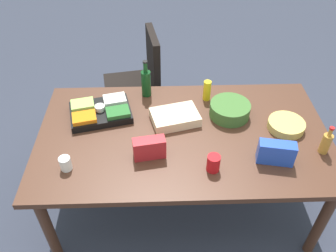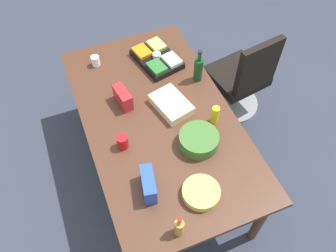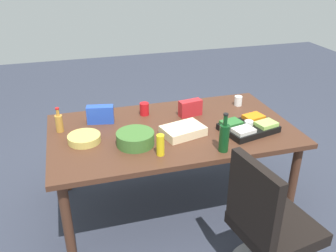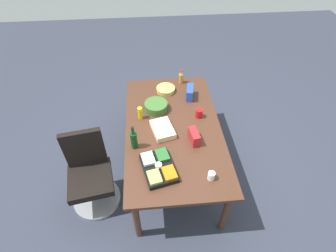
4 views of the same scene
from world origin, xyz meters
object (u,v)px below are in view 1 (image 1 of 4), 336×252
Objects in this scene: red_solo_cup at (213,163)px; paper_cup at (65,163)px; veggie_tray at (101,111)px; dressing_bottle at (326,143)px; mustard_bottle at (207,90)px; office_chair at (137,93)px; chip_bag_red at (149,148)px; wine_bottle at (146,82)px; chip_bowl at (286,125)px; sheet_cake at (175,117)px; chip_bag_blue at (276,153)px; conference_table at (183,141)px; salad_bowl at (230,110)px.

red_solo_cup reaches higher than paper_cup.
veggie_tray is at bearing 73.05° from paper_cup.
veggie_tray is at bearing 164.39° from dressing_bottle.
paper_cup is at bearing -144.26° from mustard_bottle.
office_chair is 4.73× the size of dressing_bottle.
chip_bag_red is (-1.10, -0.00, -0.01)m from dressing_bottle.
wine_bottle reaches higher than chip_bag_red.
mustard_bottle is 1.14m from paper_cup.
veggie_tray is 1.92× the size of chip_bowl.
dressing_bottle is 1.30m from wine_bottle.
mustard_bottle is (0.04, 0.70, 0.02)m from red_solo_cup.
sheet_cake is (-0.21, 0.45, -0.02)m from red_solo_cup.
office_chair is at bearing 74.03° from paper_cup.
chip_bag_blue is 1.07m from wine_bottle.
paper_cup is (-0.93, -0.67, -0.03)m from mustard_bottle.
chip_bag_red is at bearing -165.96° from chip_bowl.
mustard_bottle reaches higher than sheet_cake.
conference_table is at bearing 153.50° from chip_bag_blue.
conference_table is 4.12× the size of veggie_tray.
chip_bag_red is (0.50, 0.09, 0.02)m from paper_cup.
dressing_bottle is at bearing -40.22° from mustard_bottle.
conference_table is 9.56× the size of dressing_bottle.
chip_bowl is at bearing 12.64° from paper_cup.
office_chair is 3.03× the size of sheet_cake.
wine_bottle is (-0.41, 0.77, 0.06)m from red_solo_cup.
veggie_tray is at bearing 143.95° from red_solo_cup.
veggie_tray is 0.54m from chip_bag_red.
chip_bag_blue reaches higher than veggie_tray.
sheet_cake reaches higher than chip_bowl.
salad_bowl is 1.14× the size of chip_bowl.
mustard_bottle is at bearing 118.14° from chip_bag_blue.
veggie_tray is at bearing -143.63° from wine_bottle.
veggie_tray is at bearing -167.77° from mustard_bottle.
sheet_cake is at bearing 62.17° from chip_bag_red.
dressing_bottle reaches higher than chip_bag_red.
chip_bowl is at bearing -41.43° from office_chair.
wine_bottle is (-0.59, 0.27, 0.06)m from salad_bowl.
sheet_cake is at bearing -8.60° from veggie_tray.
red_solo_cup is 0.34× the size of sheet_cake.
wine_bottle is at bearing 122.52° from sheet_cake.
sheet_cake is at bearing -172.49° from salad_bowl.
dressing_bottle reaches higher than conference_table.
salad_bowl is (0.71, -0.79, 0.42)m from office_chair.
office_chair is at bearing 102.05° from wine_bottle.
office_chair is 3.92× the size of chip_bowl.
sheet_cake is (0.32, -0.85, 0.41)m from office_chair.
mustard_bottle is at bearing -8.80° from wine_bottle.
conference_table is at bearing 167.24° from dressing_bottle.
veggie_tray is 5.30× the size of paper_cup.
red_solo_cup is 0.73m from dressing_bottle.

